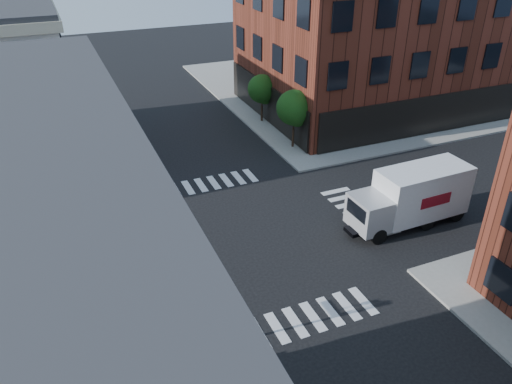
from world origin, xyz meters
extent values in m
plane|color=black|center=(0.00, 0.00, 0.00)|extent=(120.00, 120.00, 0.00)
cube|color=gray|center=(21.00, 21.00, 0.07)|extent=(30.00, 30.00, 0.15)
cube|color=#471C11|center=(20.50, 16.00, 6.00)|extent=(25.00, 16.00, 12.00)
cylinder|color=black|center=(7.50, 10.00, 0.89)|extent=(0.18, 0.18, 1.47)
cylinder|color=black|center=(7.50, 10.00, 1.62)|extent=(0.12, 0.12, 1.47)
sphere|color=#0F380F|center=(7.50, 10.00, 3.30)|extent=(2.69, 2.69, 2.69)
sphere|color=#0F380F|center=(7.75, 9.90, 2.75)|extent=(1.85, 1.85, 1.85)
cylinder|color=black|center=(7.50, 16.00, 0.81)|extent=(0.18, 0.18, 1.33)
cylinder|color=black|center=(7.50, 16.00, 1.48)|extent=(0.12, 0.12, 1.33)
sphere|color=#0F380F|center=(7.50, 16.00, 3.00)|extent=(2.43, 2.43, 2.43)
sphere|color=#0F380F|center=(7.75, 15.90, 2.51)|extent=(1.67, 1.67, 1.67)
cylinder|color=black|center=(-6.80, -6.80, 2.30)|extent=(0.12, 0.12, 4.60)
cylinder|color=black|center=(-6.80, -6.80, 0.30)|extent=(0.28, 0.28, 0.30)
cube|color=#053819|center=(-6.25, -6.80, 3.15)|extent=(1.10, 0.03, 0.22)
cube|color=#053819|center=(-6.80, -6.25, 3.40)|extent=(0.03, 1.10, 0.22)
imported|color=black|center=(-6.45, -6.70, 3.90)|extent=(0.22, 0.18, 1.10)
imported|color=black|center=(-6.90, -6.45, 3.90)|extent=(0.18, 0.22, 1.10)
cube|color=silver|center=(9.62, -2.22, 1.97)|extent=(5.51, 2.49, 2.91)
cube|color=maroon|center=(9.66, -3.41, 1.97)|extent=(2.07, 0.09, 0.66)
cube|color=maroon|center=(9.59, -1.03, 1.97)|extent=(2.07, 0.09, 0.66)
cube|color=#AEAEB0|center=(6.06, -2.31, 1.46)|extent=(1.94, 2.30, 1.88)
cube|color=black|center=(5.17, -2.34, 1.78)|extent=(0.14, 1.79, 0.85)
cube|color=black|center=(8.50, -2.25, 0.47)|extent=(7.53, 1.13, 0.23)
cylinder|color=black|center=(6.08, -3.30, 0.47)|extent=(0.95, 0.35, 0.94)
cylinder|color=black|center=(6.03, -1.33, 0.47)|extent=(0.95, 0.35, 0.94)
cylinder|color=black|center=(9.46, -3.21, 0.47)|extent=(0.95, 0.35, 0.94)
cylinder|color=black|center=(9.41, -1.24, 0.47)|extent=(0.95, 0.35, 0.94)
cylinder|color=black|center=(11.72, -3.15, 0.47)|extent=(0.95, 0.35, 0.94)
cylinder|color=black|center=(11.66, -1.18, 0.47)|extent=(0.95, 0.35, 0.94)
cube|color=#F53B0A|center=(-5.70, -5.70, 0.02)|extent=(0.46, 0.46, 0.04)
cone|color=#F53B0A|center=(-5.70, -5.70, 0.32)|extent=(0.43, 0.43, 0.64)
cylinder|color=white|center=(-5.70, -5.70, 0.41)|extent=(0.25, 0.25, 0.07)
camera|label=1|loc=(-9.02, -21.59, 16.04)|focal=35.00mm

